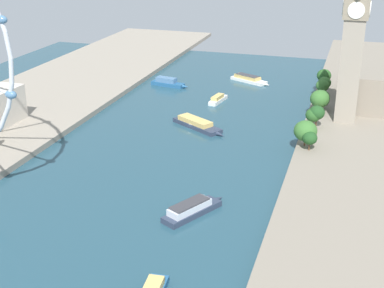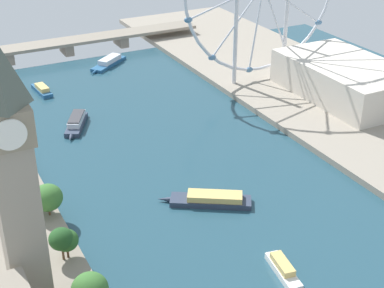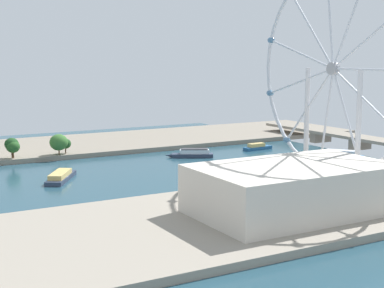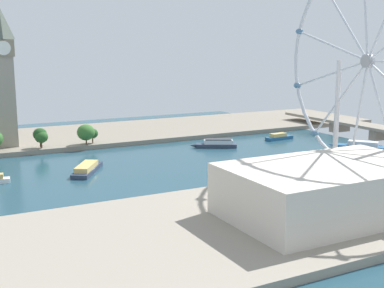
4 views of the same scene
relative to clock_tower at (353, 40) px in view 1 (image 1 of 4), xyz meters
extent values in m
plane|color=#234756|center=(79.82, 30.25, -46.97)|extent=(378.42, 378.42, 0.00)
cube|color=gray|center=(184.03, 30.25, -45.47)|extent=(90.00, 520.00, 3.00)
cube|color=gray|center=(0.00, 0.00, -16.43)|extent=(11.01, 11.01, 55.08)
cube|color=gray|center=(0.00, 0.00, 16.23)|extent=(12.77, 12.77, 10.23)
cylinder|color=white|center=(0.00, 6.61, 16.23)|extent=(8.37, 0.50, 8.37)
cylinder|color=white|center=(0.00, -6.61, 16.23)|extent=(8.37, 0.50, 8.37)
cylinder|color=white|center=(6.61, 0.00, 16.23)|extent=(0.50, 8.37, 8.37)
cylinder|color=white|center=(-6.61, 0.00, 16.23)|extent=(0.50, 8.37, 8.37)
cube|color=gray|center=(-13.60, -52.24, -33.22)|extent=(22.00, 88.48, 21.49)
cylinder|color=#513823|center=(16.48, -60.69, -41.54)|extent=(0.80, 0.80, 4.85)
ellipsoid|color=#285623|center=(16.48, -60.69, -35.42)|extent=(9.24, 9.24, 8.31)
cylinder|color=#513823|center=(14.93, -45.55, -41.67)|extent=(0.80, 0.80, 4.59)
ellipsoid|color=#386B2D|center=(14.93, -45.55, -36.09)|extent=(8.23, 8.23, 7.41)
cylinder|color=#513823|center=(15.58, -38.19, -41.60)|extent=(0.80, 0.80, 4.74)
ellipsoid|color=#386B2D|center=(15.58, -38.19, -35.99)|extent=(8.09, 8.09, 7.28)
cylinder|color=#513823|center=(14.15, -18.11, -42.20)|extent=(0.80, 0.80, 3.54)
ellipsoid|color=#285623|center=(14.15, -18.11, -37.08)|extent=(8.39, 8.39, 7.55)
cylinder|color=#513823|center=(14.73, -10.21, -42.28)|extent=(0.80, 0.80, 3.38)
ellipsoid|color=#386B2D|center=(14.73, -10.21, -36.14)|extent=(11.10, 11.10, 9.99)
cylinder|color=#513823|center=(14.02, 16.84, -41.48)|extent=(0.80, 0.80, 4.98)
ellipsoid|color=#1E471E|center=(14.02, 16.84, -35.64)|extent=(8.36, 8.36, 7.52)
cylinder|color=#513823|center=(15.71, 17.20, -42.13)|extent=(0.80, 0.80, 3.68)
ellipsoid|color=#285623|center=(15.71, 17.20, -37.04)|extent=(8.13, 8.13, 7.32)
cylinder|color=#513823|center=(16.81, 44.70, -42.35)|extent=(0.80, 0.80, 3.23)
ellipsoid|color=#386B2D|center=(16.81, 44.70, -36.23)|extent=(11.26, 11.26, 10.13)
cylinder|color=#513823|center=(14.12, 49.69, -42.31)|extent=(0.80, 0.80, 3.31)
ellipsoid|color=#1E471E|center=(14.12, 49.69, -37.83)|extent=(7.07, 7.07, 6.37)
ellipsoid|color=teal|center=(118.55, 129.10, 24.71)|extent=(4.80, 3.20, 3.20)
ellipsoid|color=teal|center=(118.55, 129.10, -2.87)|extent=(4.80, 3.20, 3.20)
cube|color=#2D384C|center=(76.44, 27.63, -45.85)|extent=(31.55, 23.98, 2.23)
cone|color=#2D384C|center=(60.67, 37.45, -45.85)|extent=(6.06, 4.93, 2.23)
cube|color=#DBB766|center=(77.80, 26.78, -43.53)|extent=(21.97, 17.33, 2.41)
cube|color=white|center=(77.16, -20.48, -45.81)|extent=(7.92, 19.63, 2.31)
cone|color=white|center=(75.31, -31.42, -45.81)|extent=(2.85, 3.77, 2.31)
cube|color=#DBB766|center=(77.32, -19.54, -43.54)|extent=(5.90, 12.05, 2.23)
cube|color=#2D384C|center=(50.54, 120.41, -45.80)|extent=(18.50, 26.23, 2.33)
cone|color=#2D384C|center=(43.48, 107.13, -45.80)|extent=(4.25, 5.21, 2.33)
cube|color=silver|center=(51.15, 121.56, -43.33)|extent=(13.97, 19.08, 2.60)
cube|color=#38383D|center=(51.15, 121.56, -41.74)|extent=(12.85, 17.32, 0.59)
cube|color=#235684|center=(119.45, -45.71, -45.71)|extent=(24.43, 10.89, 2.52)
cone|color=#235684|center=(105.97, -43.11, -45.71)|extent=(4.65, 3.28, 2.52)
cube|color=teal|center=(120.61, -45.93, -42.82)|extent=(14.93, 8.07, 3.25)
cube|color=white|center=(68.40, -72.40, -45.93)|extent=(27.85, 19.33, 2.08)
cone|color=white|center=(54.27, -65.18, -45.93)|extent=(5.33, 4.09, 2.08)
cube|color=#DBB766|center=(69.62, -73.02, -43.73)|extent=(20.18, 14.60, 2.31)
cube|color=#38383D|center=(69.62, -73.02, -42.42)|extent=(18.31, 13.44, 0.31)
camera|label=1|loc=(-3.60, 295.11, 55.75)|focal=50.95mm
camera|label=2|loc=(-18.71, -139.56, 79.32)|focal=54.01mm
camera|label=3|loc=(367.80, -59.15, 17.19)|focal=54.79mm
camera|label=4|loc=(330.89, -45.04, 17.45)|focal=48.09mm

